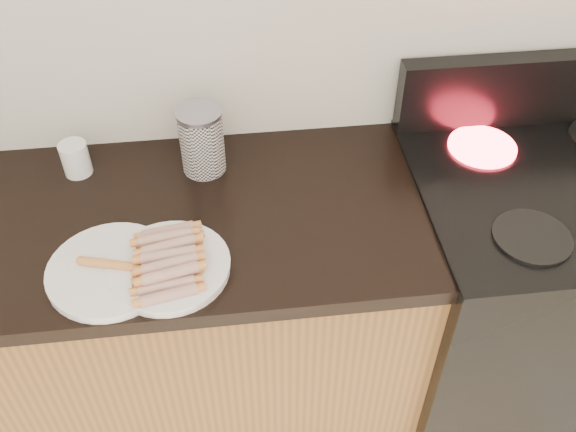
{
  "coord_description": "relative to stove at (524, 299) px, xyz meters",
  "views": [
    {
      "loc": [
        -0.07,
        0.55,
        1.96
      ],
      "look_at": [
        0.06,
        1.62,
        0.94
      ],
      "focal_mm": 40.0,
      "sensor_mm": 36.0,
      "label": 1
    }
  ],
  "objects": [
    {
      "name": "side_plate",
      "position": [
        -1.12,
        -0.15,
        0.45
      ],
      "size": [
        0.35,
        0.35,
        0.02
      ],
      "primitive_type": "cylinder",
      "rotation": [
        0.0,
        0.0,
        -0.28
      ],
      "color": "white",
      "rests_on": "counter_slab"
    },
    {
      "name": "plain_sausages",
      "position": [
        -1.12,
        -0.15,
        0.47
      ],
      "size": [
        0.13,
        0.05,
        0.02
      ],
      "rotation": [
        0.0,
        0.0,
        -0.27
      ],
      "color": "#DA7E49",
      "rests_on": "side_plate"
    },
    {
      "name": "main_plate",
      "position": [
        -0.99,
        -0.16,
        0.45
      ],
      "size": [
        0.29,
        0.29,
        0.02
      ],
      "primitive_type": "cylinder",
      "rotation": [
        0.0,
        0.0,
        -0.1
      ],
      "color": "white",
      "rests_on": "counter_slab"
    },
    {
      "name": "stove",
      "position": [
        0.0,
        0.0,
        0.0
      ],
      "size": [
        0.76,
        0.65,
        0.91
      ],
      "color": "black",
      "rests_on": "floor"
    },
    {
      "name": "burner_near_left",
      "position": [
        -0.17,
        -0.17,
        0.46
      ],
      "size": [
        0.18,
        0.18,
        0.01
      ],
      "primitive_type": "cylinder",
      "color": "black",
      "rests_on": "stove"
    },
    {
      "name": "canister",
      "position": [
        -0.91,
        0.19,
        0.53
      ],
      "size": [
        0.11,
        0.11,
        0.18
      ],
      "rotation": [
        0.0,
        0.0,
        -0.37
      ],
      "color": "silver",
      "rests_on": "counter_slab"
    },
    {
      "name": "mug",
      "position": [
        -1.23,
        0.21,
        0.49
      ],
      "size": [
        0.09,
        0.09,
        0.09
      ],
      "primitive_type": "cylinder",
      "rotation": [
        0.0,
        0.0,
        -0.28
      ],
      "color": "silver",
      "rests_on": "counter_slab"
    },
    {
      "name": "burner_far_left",
      "position": [
        -0.17,
        0.17,
        0.46
      ],
      "size": [
        0.18,
        0.18,
        0.01
      ],
      "primitive_type": "cylinder",
      "color": "#FF1E2D",
      "rests_on": "stove"
    },
    {
      "name": "stove_panel",
      "position": [
        0.0,
        0.28,
        0.55
      ],
      "size": [
        0.76,
        0.06,
        0.2
      ],
      "primitive_type": "cube",
      "color": "black",
      "rests_on": "stove"
    },
    {
      "name": "cabinet_base",
      "position": [
        -1.48,
        0.01,
        -0.03
      ],
      "size": [
        2.2,
        0.59,
        0.86
      ],
      "primitive_type": "cube",
      "color": "brown",
      "rests_on": "floor"
    },
    {
      "name": "hotdog_pile",
      "position": [
        -0.99,
        -0.16,
        0.48
      ],
      "size": [
        0.12,
        0.23,
        0.05
      ],
      "rotation": [
        0.0,
        0.0,
        0.15
      ],
      "color": "brown",
      "rests_on": "main_plate"
    }
  ]
}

